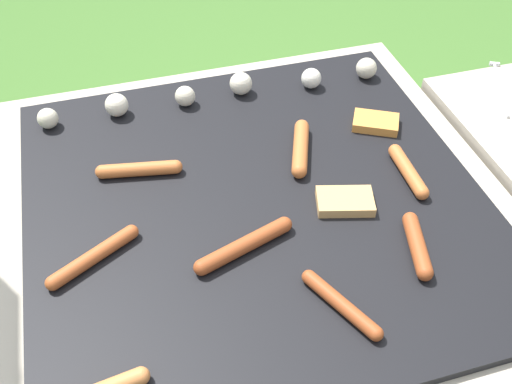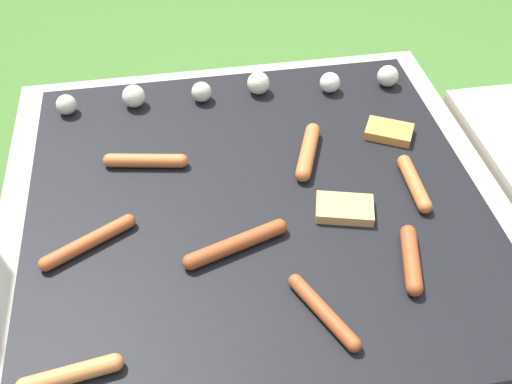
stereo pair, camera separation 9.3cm
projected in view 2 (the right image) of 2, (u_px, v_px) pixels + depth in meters
The scene contains 13 objects.
ground_plane at pixel (256, 324), 1.46m from camera, with size 14.00×14.00×0.00m, color #3D6628.
grill at pixel (256, 269), 1.31m from camera, with size 0.99×0.99×0.43m.
sausage_back_center at pixel (146, 161), 1.22m from camera, with size 0.17×0.05×0.03m.
sausage_mid_right at pixel (308, 152), 1.23m from camera, with size 0.08×0.16×0.03m.
sausage_mid_left at pixel (236, 244), 1.06m from camera, with size 0.20×0.08×0.03m.
sausage_back_right at pixel (411, 259), 1.03m from camera, with size 0.06×0.15×0.03m.
sausage_front_center at pixel (70, 375), 0.88m from camera, with size 0.16×0.05×0.03m.
sausage_front_right at pixel (323, 311), 0.96m from camera, with size 0.09×0.16×0.02m.
sausage_front_left at pixel (414, 183), 1.17m from camera, with size 0.03×0.16×0.03m.
sausage_back_left at pixel (88, 242), 1.06m from camera, with size 0.17×0.10×0.03m.
bread_slice_left at pixel (389, 132), 1.29m from camera, with size 0.12×0.10×0.02m.
bread_slice_center at pixel (345, 209), 1.12m from camera, with size 0.12×0.09×0.02m.
mushroom_row at pixel (237, 88), 1.38m from camera, with size 0.79×0.07×0.05m.
Camera 2 is at (-0.14, -0.80, 1.25)m, focal length 42.00 mm.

